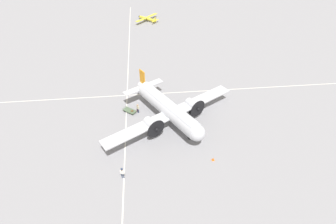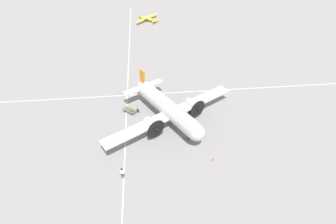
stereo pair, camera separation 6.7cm
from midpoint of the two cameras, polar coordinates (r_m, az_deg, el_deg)
The scene contains 11 objects.
ground_plane at distance 43.32m, azimuth -0.04°, elevation -1.73°, with size 300.00×300.00×0.00m, color gray.
apron_line_eastwest at distance 49.46m, azimuth -0.94°, elevation 4.12°, with size 120.00×0.16×0.01m.
apron_line_northsouth at distance 43.35m, azimuth -9.16°, elevation -2.29°, with size 0.16×120.00×0.01m.
airliner_main at distance 41.44m, azimuth 0.31°, elevation 0.61°, with size 21.76×16.79×5.81m.
crew_foreground at distance 34.92m, azimuth -9.99°, elevation -12.78°, with size 0.58×0.37×1.78m.
passenger_boarding at distance 44.42m, azimuth -6.63°, elevation 0.95°, with size 0.40×0.50×1.76m.
suitcase_near_door at distance 45.14m, azimuth -6.62°, elevation 0.39°, with size 0.34×0.19×0.61m.
suitcase_upright_spare at distance 44.93m, azimuth -7.84°, elevation 0.06°, with size 0.40×0.19×0.62m.
baggage_cart at distance 45.27m, azimuth -8.38°, elevation 0.32°, with size 2.50×2.31×0.56m.
light_aircraft_distant at distance 83.72m, azimuth -4.60°, elevation 19.63°, with size 7.04×7.33×1.80m.
traffic_cone at distance 37.54m, azimuth 9.74°, elevation -10.05°, with size 0.37×0.37×0.48m.
Camera 1 is at (-3.27, -32.74, 28.18)m, focal length 28.00 mm.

